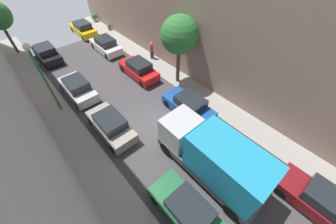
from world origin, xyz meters
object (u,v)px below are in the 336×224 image
(parked_car_right_2, at_px, (139,70))
(street_tree_1, at_px, (179,35))
(lamp_post, at_px, (40,70))
(parked_car_right_0, at_px, (321,202))
(parked_car_left_4, at_px, (47,54))
(parked_car_right_3, at_px, (106,45))
(delivery_truck, at_px, (214,158))
(potted_plant_1, at_px, (94,17))
(parked_car_left_3, at_px, (78,88))
(parked_car_right_1, at_px, (189,106))
(parked_car_right_4, at_px, (83,29))
(parked_car_left_2, at_px, (111,125))
(potted_plant_0, at_px, (109,27))
(pedestrian, at_px, (152,50))
(parked_car_left_1, at_px, (188,211))

(parked_car_right_2, height_order, street_tree_1, street_tree_1)
(parked_car_right_2, relative_size, lamp_post, 0.77)
(parked_car_right_0, bearing_deg, parked_car_left_4, 102.46)
(parked_car_right_2, bearing_deg, lamp_post, 177.19)
(parked_car_right_3, distance_m, delivery_truck, 17.26)
(parked_car_right_2, xyz_separation_m, lamp_post, (-7.30, 0.36, 3.03))
(parked_car_right_0, relative_size, potted_plant_1, 4.23)
(parked_car_left_4, relative_size, parked_car_right_2, 1.00)
(parked_car_left_3, bearing_deg, parked_car_right_1, -54.69)
(parked_car_right_3, relative_size, lamp_post, 0.77)
(parked_car_right_4, bearing_deg, parked_car_left_2, -108.71)
(lamp_post, bearing_deg, parked_car_left_4, 77.04)
(parked_car_right_1, relative_size, parked_car_right_3, 1.00)
(parked_car_left_2, xyz_separation_m, lamp_post, (-1.90, 4.57, 3.03))
(parked_car_right_0, height_order, parked_car_right_1, same)
(street_tree_1, bearing_deg, parked_car_right_0, -99.21)
(parked_car_right_3, xyz_separation_m, potted_plant_1, (2.83, 8.24, -0.02))
(parked_car_right_1, distance_m, parked_car_right_2, 6.45)
(potted_plant_0, bearing_deg, potted_plant_1, 91.85)
(parked_car_left_3, xyz_separation_m, parked_car_right_2, (5.40, -1.17, 0.00))
(parked_car_right_4, xyz_separation_m, delivery_truck, (-2.70, -22.60, 1.07))
(street_tree_1, distance_m, potted_plant_0, 14.22)
(parked_car_right_3, distance_m, lamp_post, 9.80)
(street_tree_1, height_order, lamp_post, street_tree_1)
(parked_car_left_4, distance_m, delivery_truck, 19.69)
(parked_car_right_3, xyz_separation_m, street_tree_1, (2.07, -9.19, 3.68))
(parked_car_right_1, distance_m, delivery_truck, 5.28)
(parked_car_right_2, bearing_deg, potted_plant_0, 74.46)
(parked_car_right_1, height_order, street_tree_1, street_tree_1)
(parked_car_left_3, xyz_separation_m, pedestrian, (8.16, 0.38, 0.35))
(street_tree_1, relative_size, potted_plant_0, 7.57)
(parked_car_left_3, bearing_deg, street_tree_1, -29.38)
(parked_car_left_4, bearing_deg, parked_car_right_3, -24.46)
(parked_car_left_1, xyz_separation_m, parked_car_left_3, (0.00, 12.78, 0.00))
(parked_car_right_2, distance_m, lamp_post, 7.91)
(pedestrian, bearing_deg, parked_car_right_1, -109.06)
(parked_car_left_2, xyz_separation_m, parked_car_right_4, (5.40, 15.95, 0.00))
(parked_car_right_1, height_order, lamp_post, lamp_post)
(parked_car_right_2, bearing_deg, parked_car_left_3, 167.76)
(parked_car_left_1, xyz_separation_m, parked_car_right_3, (5.40, 17.77, 0.00))
(parked_car_left_2, xyz_separation_m, parked_car_left_4, (0.00, 12.82, 0.00))
(delivery_truck, bearing_deg, parked_car_left_4, 97.90)
(pedestrian, height_order, potted_plant_1, pedestrian)
(parked_car_left_1, xyz_separation_m, parked_car_right_1, (5.40, 5.16, 0.00))
(parked_car_left_2, height_order, potted_plant_1, parked_car_left_2)
(parked_car_left_2, distance_m, parked_car_right_0, 12.82)
(lamp_post, bearing_deg, potted_plant_1, 54.18)
(parked_car_left_1, xyz_separation_m, parked_car_right_4, (5.40, 23.35, 0.00))
(parked_car_right_4, bearing_deg, potted_plant_0, -20.68)
(parked_car_right_4, relative_size, pedestrian, 2.44)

